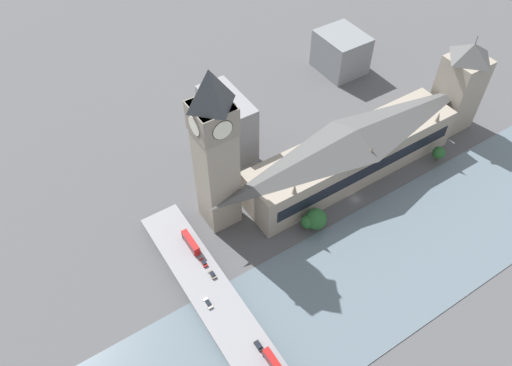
{
  "coord_description": "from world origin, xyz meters",
  "views": [
    {
      "loc": [
        -99.21,
        118.0,
        174.06
      ],
      "look_at": [
        18.57,
        42.08,
        18.79
      ],
      "focal_mm": 35.0,
      "sensor_mm": 36.0,
      "label": 1
    }
  ],
  "objects_px": {
    "car_southbound_lead": "(208,303)",
    "victoria_tower": "(460,86)",
    "parliament_hall": "(352,152)",
    "clock_tower": "(215,148)",
    "car_southbound_mid": "(204,263)",
    "car_northbound_mid": "(259,346)",
    "double_decker_bus_mid": "(275,364)",
    "double_decker_bus_rear": "(191,242)",
    "car_northbound_tail": "(212,274)",
    "road_bridge": "(246,346)"
  },
  "relations": [
    {
      "from": "double_decker_bus_mid",
      "to": "car_southbound_lead",
      "type": "bearing_deg",
      "value": 12.65
    },
    {
      "from": "double_decker_bus_mid",
      "to": "car_southbound_mid",
      "type": "height_order",
      "value": "double_decker_bus_mid"
    },
    {
      "from": "parliament_hall",
      "to": "car_southbound_mid",
      "type": "bearing_deg",
      "value": 97.05
    },
    {
      "from": "double_decker_bus_mid",
      "to": "car_northbound_tail",
      "type": "xyz_separation_m",
      "value": [
        43.38,
        -0.03,
        -1.91
      ]
    },
    {
      "from": "double_decker_bus_rear",
      "to": "car_northbound_tail",
      "type": "xyz_separation_m",
      "value": [
        -16.76,
        -0.46,
        -1.91
      ]
    },
    {
      "from": "car_northbound_mid",
      "to": "car_southbound_mid",
      "type": "distance_m",
      "value": 40.82
    },
    {
      "from": "clock_tower",
      "to": "car_northbound_tail",
      "type": "bearing_deg",
      "value": 144.81
    },
    {
      "from": "double_decker_bus_rear",
      "to": "double_decker_bus_mid",
      "type": "bearing_deg",
      "value": -179.59
    },
    {
      "from": "car_northbound_tail",
      "to": "road_bridge",
      "type": "bearing_deg",
      "value": 172.44
    },
    {
      "from": "double_decker_bus_mid",
      "to": "double_decker_bus_rear",
      "type": "distance_m",
      "value": 60.15
    },
    {
      "from": "parliament_hall",
      "to": "double_decker_bus_mid",
      "type": "height_order",
      "value": "parliament_hall"
    },
    {
      "from": "clock_tower",
      "to": "road_bridge",
      "type": "xyz_separation_m",
      "value": [
        -58.53,
        23.32,
        -38.14
      ]
    },
    {
      "from": "clock_tower",
      "to": "car_southbound_lead",
      "type": "relative_size",
      "value": 16.48
    },
    {
      "from": "car_southbound_mid",
      "to": "car_northbound_tail",
      "type": "bearing_deg",
      "value": -178.12
    },
    {
      "from": "car_southbound_mid",
      "to": "car_southbound_lead",
      "type": "bearing_deg",
      "value": 156.23
    },
    {
      "from": "car_northbound_mid",
      "to": "car_southbound_lead",
      "type": "xyz_separation_m",
      "value": [
        24.24,
        6.96,
        0.03
      ]
    },
    {
      "from": "parliament_hall",
      "to": "car_southbound_mid",
      "type": "xyz_separation_m",
      "value": [
        -10.42,
        84.26,
        -8.04
      ]
    },
    {
      "from": "parliament_hall",
      "to": "car_northbound_tail",
      "type": "distance_m",
      "value": 86.12
    },
    {
      "from": "double_decker_bus_mid",
      "to": "car_northbound_mid",
      "type": "height_order",
      "value": "double_decker_bus_mid"
    },
    {
      "from": "clock_tower",
      "to": "car_southbound_lead",
      "type": "xyz_separation_m",
      "value": [
        -37.19,
        26.68,
        -36.49
      ]
    },
    {
      "from": "victoria_tower",
      "to": "car_southbound_mid",
      "type": "xyz_separation_m",
      "value": [
        -10.48,
        151.04,
        -18.29
      ]
    },
    {
      "from": "car_northbound_tail",
      "to": "car_southbound_lead",
      "type": "relative_size",
      "value": 0.88
    },
    {
      "from": "road_bridge",
      "to": "car_northbound_tail",
      "type": "relative_size",
      "value": 34.46
    },
    {
      "from": "double_decker_bus_mid",
      "to": "car_southbound_mid",
      "type": "xyz_separation_m",
      "value": [
        49.95,
        0.19,
        -1.94
      ]
    },
    {
      "from": "road_bridge",
      "to": "double_decker_bus_mid",
      "type": "height_order",
      "value": "double_decker_bus_mid"
    },
    {
      "from": "victoria_tower",
      "to": "double_decker_bus_mid",
      "type": "relative_size",
      "value": 4.32
    },
    {
      "from": "clock_tower",
      "to": "car_northbound_mid",
      "type": "relative_size",
      "value": 19.03
    },
    {
      "from": "parliament_hall",
      "to": "car_northbound_tail",
      "type": "xyz_separation_m",
      "value": [
        -16.99,
        84.05,
        -8.02
      ]
    },
    {
      "from": "parliament_hall",
      "to": "clock_tower",
      "type": "xyz_separation_m",
      "value": [
        10.18,
        64.88,
        28.49
      ]
    },
    {
      "from": "double_decker_bus_rear",
      "to": "car_southbound_mid",
      "type": "relative_size",
      "value": 2.81
    },
    {
      "from": "clock_tower",
      "to": "double_decker_bus_mid",
      "type": "relative_size",
      "value": 6.52
    },
    {
      "from": "car_northbound_tail",
      "to": "clock_tower",
      "type": "bearing_deg",
      "value": -35.19
    },
    {
      "from": "parliament_hall",
      "to": "double_decker_bus_mid",
      "type": "xyz_separation_m",
      "value": [
        -60.37,
        84.08,
        -6.1
      ]
    },
    {
      "from": "parliament_hall",
      "to": "road_bridge",
      "type": "xyz_separation_m",
      "value": [
        -48.35,
        88.21,
        -9.64
      ]
    },
    {
      "from": "car_southbound_lead",
      "to": "victoria_tower",
      "type": "bearing_deg",
      "value": -80.3
    },
    {
      "from": "parliament_hall",
      "to": "car_southbound_lead",
      "type": "relative_size",
      "value": 22.85
    },
    {
      "from": "clock_tower",
      "to": "double_decker_bus_mid",
      "type": "height_order",
      "value": "clock_tower"
    },
    {
      "from": "car_northbound_tail",
      "to": "car_southbound_lead",
      "type": "xyz_separation_m",
      "value": [
        -10.02,
        7.52,
        0.02
      ]
    },
    {
      "from": "clock_tower",
      "to": "road_bridge",
      "type": "height_order",
      "value": "clock_tower"
    },
    {
      "from": "parliament_hall",
      "to": "car_northbound_mid",
      "type": "distance_m",
      "value": 99.24
    },
    {
      "from": "car_southbound_lead",
      "to": "car_southbound_mid",
      "type": "bearing_deg",
      "value": -23.77
    },
    {
      "from": "double_decker_bus_mid",
      "to": "parliament_hall",
      "type": "bearing_deg",
      "value": -54.32
    },
    {
      "from": "car_southbound_lead",
      "to": "double_decker_bus_rear",
      "type": "bearing_deg",
      "value": -14.76
    },
    {
      "from": "clock_tower",
      "to": "double_decker_bus_rear",
      "type": "distance_m",
      "value": 41.11
    },
    {
      "from": "double_decker_bus_mid",
      "to": "double_decker_bus_rear",
      "type": "bearing_deg",
      "value": 0.41
    },
    {
      "from": "road_bridge",
      "to": "victoria_tower",
      "type": "bearing_deg",
      "value": -72.66
    },
    {
      "from": "car_northbound_mid",
      "to": "car_southbound_mid",
      "type": "relative_size",
      "value": 0.97
    },
    {
      "from": "double_decker_bus_mid",
      "to": "double_decker_bus_rear",
      "type": "height_order",
      "value": "double_decker_bus_rear"
    },
    {
      "from": "victoria_tower",
      "to": "car_northbound_mid",
      "type": "height_order",
      "value": "victoria_tower"
    },
    {
      "from": "victoria_tower",
      "to": "car_northbound_tail",
      "type": "bearing_deg",
      "value": 96.45
    }
  ]
}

